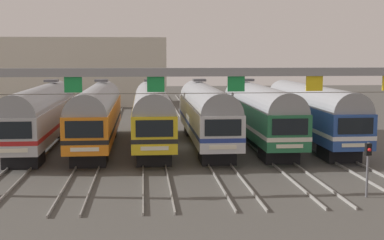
# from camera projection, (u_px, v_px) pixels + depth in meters

# --- Properties ---
(ground_plane) EXTENTS (160.00, 160.00, 0.00)m
(ground_plane) POSITION_uv_depth(u_px,v_px,m) (179.00, 146.00, 41.85)
(ground_plane) COLOR #4C4944
(track_bed) EXTENTS (22.55, 70.00, 0.15)m
(track_bed) POSITION_uv_depth(u_px,v_px,m) (169.00, 119.00, 58.64)
(track_bed) COLOR gray
(track_bed) RESTS_ON ground
(commuter_train_stainless) EXTENTS (2.88, 18.06, 5.05)m
(commuter_train_stainless) POSITION_uv_depth(u_px,v_px,m) (41.00, 114.00, 40.57)
(commuter_train_stainless) COLOR #B2B5BA
(commuter_train_stainless) RESTS_ON ground
(commuter_train_orange) EXTENTS (2.88, 18.06, 5.05)m
(commuter_train_orange) POSITION_uv_depth(u_px,v_px,m) (97.00, 113.00, 40.95)
(commuter_train_orange) COLOR orange
(commuter_train_orange) RESTS_ON ground
(commuter_train_yellow) EXTENTS (2.88, 18.06, 5.05)m
(commuter_train_yellow) POSITION_uv_depth(u_px,v_px,m) (152.00, 113.00, 41.33)
(commuter_train_yellow) COLOR gold
(commuter_train_yellow) RESTS_ON ground
(commuter_train_silver) EXTENTS (2.88, 18.06, 5.05)m
(commuter_train_silver) POSITION_uv_depth(u_px,v_px,m) (206.00, 112.00, 41.71)
(commuter_train_silver) COLOR silver
(commuter_train_silver) RESTS_ON ground
(commuter_train_green) EXTENTS (2.88, 18.06, 5.05)m
(commuter_train_green) POSITION_uv_depth(u_px,v_px,m) (259.00, 112.00, 42.09)
(commuter_train_green) COLOR #236B42
(commuter_train_green) RESTS_ON ground
(commuter_train_blue) EXTENTS (2.88, 18.06, 4.77)m
(commuter_train_blue) POSITION_uv_depth(u_px,v_px,m) (311.00, 111.00, 42.46)
(commuter_train_blue) COLOR #284C9E
(commuter_train_blue) RESTS_ON ground
(catenary_gantry) EXTENTS (26.28, 0.44, 6.97)m
(catenary_gantry) POSITION_uv_depth(u_px,v_px,m) (196.00, 89.00, 27.85)
(catenary_gantry) COLOR gray
(catenary_gantry) RESTS_ON ground
(yard_signal_mast) EXTENTS (0.28, 0.35, 2.81)m
(yard_signal_mast) POSITION_uv_depth(u_px,v_px,m) (368.00, 159.00, 26.73)
(yard_signal_mast) COLOR #59595E
(yard_signal_mast) RESTS_ON ground
(maintenance_building) EXTENTS (25.84, 10.00, 9.48)m
(maintenance_building) POSITION_uv_depth(u_px,v_px,m) (75.00, 71.00, 76.63)
(maintenance_building) COLOR beige
(maintenance_building) RESTS_ON ground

